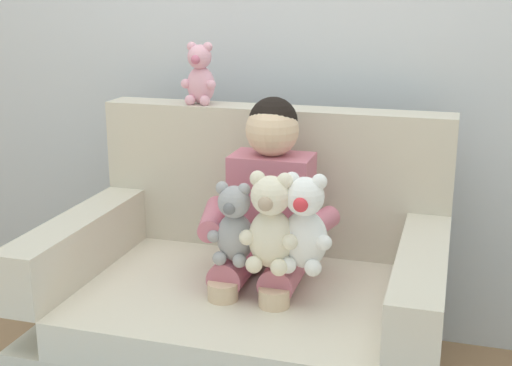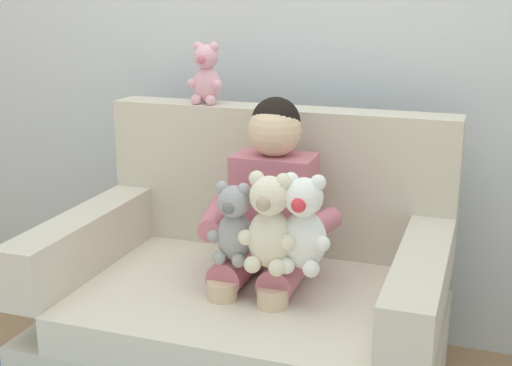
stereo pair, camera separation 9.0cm
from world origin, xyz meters
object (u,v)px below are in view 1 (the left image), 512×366
at_px(plush_cream, 271,224).
at_px(plush_white, 304,225).
at_px(armchair, 248,312).
at_px(plush_pink_on_backrest, 200,75).
at_px(plush_grey, 233,225).
at_px(seated_child, 266,216).

xyz_separation_m(plush_cream, plush_white, (0.09, 0.03, -0.00)).
height_order(armchair, plush_white, armchair).
bearing_deg(armchair, plush_white, -31.16).
height_order(plush_cream, plush_pink_on_backrest, plush_pink_on_backrest).
xyz_separation_m(plush_white, plush_grey, (-0.22, -0.01, -0.02)).
xyz_separation_m(plush_white, plush_pink_on_backrest, (-0.48, 0.44, 0.37)).
bearing_deg(plush_grey, seated_child, 85.96).
xyz_separation_m(seated_child, plush_pink_on_backrest, (-0.33, 0.29, 0.40)).
relative_size(seated_child, plush_cream, 2.79).
bearing_deg(plush_cream, seated_child, 98.17).
relative_size(plush_cream, plush_white, 1.01).
bearing_deg(armchair, plush_pink_on_backrest, 131.37).
relative_size(plush_cream, plush_grey, 1.18).
height_order(plush_cream, plush_grey, plush_cream).
height_order(armchair, plush_pink_on_backrest, plush_pink_on_backrest).
bearing_deg(plush_cream, plush_white, 3.38).
distance_m(armchair, plush_cream, 0.41).
xyz_separation_m(seated_child, plush_cream, (0.06, -0.17, 0.03)).
distance_m(plush_white, plush_grey, 0.22).
relative_size(armchair, seated_child, 1.50).
distance_m(armchair, plush_grey, 0.37).
bearing_deg(plush_grey, plush_cream, 8.56).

